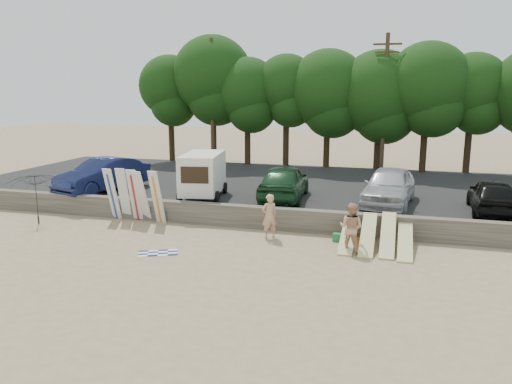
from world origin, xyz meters
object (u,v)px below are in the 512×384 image
car_3 (493,196)px  beachgoer_b (351,228)px  car_1 (284,182)px  cooler (337,237)px  car_0 (103,175)px  beachgoer_a (269,216)px  car_2 (389,186)px  box_trailer (203,173)px  beach_umbrella (38,198)px

car_3 → beachgoer_b: 7.81m
car_1 → beachgoer_b: bearing=122.0°
cooler → car_1: bearing=132.5°
car_0 → beachgoer_a: (10.33, -3.83, -0.64)m
car_0 → beachgoer_b: bearing=-2.3°
car_0 → car_2: size_ratio=1.03×
box_trailer → car_1: (4.11, 0.70, -0.39)m
beach_umbrella → car_1: bearing=26.2°
car_3 → cooler: size_ratio=12.06×
car_2 → box_trailer: bearing=-167.7°
car_1 → cooler: size_ratio=13.70×
cooler → beach_umbrella: bearing=-171.2°
box_trailer → car_2: 9.27m
beachgoer_b → beach_umbrella: bearing=15.6°
car_3 → beachgoer_a: size_ratio=2.40×
car_3 → beachgoer_a: bearing=26.9°
car_0 → beach_umbrella: size_ratio=2.03×
car_3 → beach_umbrella: beach_umbrella is taller
box_trailer → beach_umbrella: size_ratio=1.42×
beachgoer_b → cooler: 1.66m
box_trailer → beachgoer_a: bearing=-49.8°
car_0 → cooler: car_0 is taller
box_trailer → car_2: (9.22, 0.91, -0.37)m
car_3 → beach_umbrella: bearing=15.8°
beachgoer_b → cooler: size_ratio=5.13×
box_trailer → beachgoer_b: size_ratio=1.96×
cooler → car_3: bearing=36.0°
car_3 → cooler: 7.64m
car_0 → car_2: (15.05, 0.87, 0.01)m
box_trailer → car_0: (-5.83, 0.04, -0.38)m
box_trailer → cooler: size_ratio=10.06×
box_trailer → cooler: box_trailer is taller
car_1 → beach_umbrella: size_ratio=1.94×
car_0 → beach_umbrella: bearing=-80.9°
car_1 → beach_umbrella: car_1 is taller
box_trailer → car_2: bearing=-4.0°
car_0 → beach_umbrella: (-0.61, -4.52, -0.39)m
box_trailer → car_1: 4.19m
beachgoer_a → beach_umbrella: beach_umbrella is taller
box_trailer → beach_umbrella: box_trailer is taller
car_0 → car_3: car_0 is taller
car_1 → beachgoer_a: size_ratio=2.73×
car_0 → beach_umbrella: car_0 is taller
box_trailer → car_3: 13.77m
car_0 → beachgoer_b: car_0 is taller
car_2 → cooler: 4.94m
box_trailer → beach_umbrella: bearing=-154.8°
car_0 → beachgoer_a: car_0 is taller
car_0 → car_1: (9.94, 0.66, -0.01)m
car_1 → beach_umbrella: (-10.55, -5.18, -0.38)m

